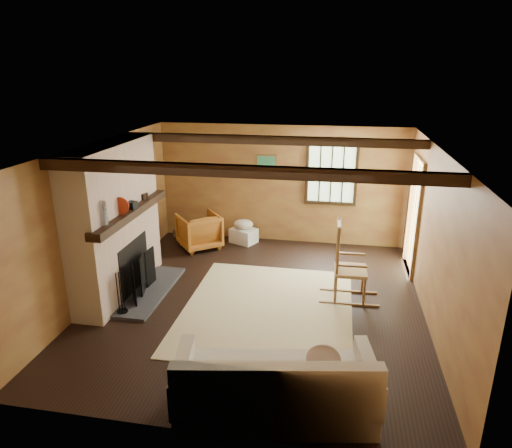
% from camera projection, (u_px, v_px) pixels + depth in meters
% --- Properties ---
extents(ground, '(5.50, 5.50, 0.00)m').
position_uv_depth(ground, '(257.00, 302.00, 7.11)').
color(ground, black).
rests_on(ground, ground).
extents(room_envelope, '(5.02, 5.52, 2.44)m').
position_uv_depth(room_envelope, '(275.00, 197.00, 6.78)').
color(room_envelope, olive).
rests_on(room_envelope, ground).
extents(fireplace, '(1.02, 2.30, 2.40)m').
position_uv_depth(fireplace, '(117.00, 227.00, 7.12)').
color(fireplace, '#AD5643').
rests_on(fireplace, ground).
extents(rug, '(2.50, 3.00, 0.01)m').
position_uv_depth(rug, '(268.00, 309.00, 6.88)').
color(rug, tan).
rests_on(rug, ground).
extents(rocking_chair, '(0.92, 0.52, 1.26)m').
position_uv_depth(rocking_chair, '(348.00, 267.00, 7.05)').
color(rocking_chair, tan).
rests_on(rocking_chair, ground).
extents(sofa, '(2.19, 1.25, 0.84)m').
position_uv_depth(sofa, '(276.00, 390.00, 4.72)').
color(sofa, beige).
rests_on(sofa, ground).
extents(firewood_pile, '(0.63, 0.12, 0.23)m').
position_uv_depth(firewood_pile, '(188.00, 233.00, 9.70)').
color(firewood_pile, brown).
rests_on(firewood_pile, ground).
extents(laundry_basket, '(0.61, 0.55, 0.30)m').
position_uv_depth(laundry_basket, '(244.00, 235.00, 9.48)').
color(laundry_basket, silver).
rests_on(laundry_basket, ground).
extents(basket_pillow, '(0.47, 0.42, 0.20)m').
position_uv_depth(basket_pillow, '(244.00, 224.00, 9.40)').
color(basket_pillow, beige).
rests_on(basket_pillow, laundry_basket).
extents(armchair, '(1.07, 1.07, 0.70)m').
position_uv_depth(armchair, '(199.00, 231.00, 9.15)').
color(armchair, '#BF6026').
rests_on(armchair, ground).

